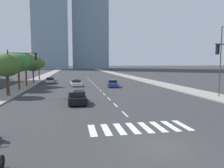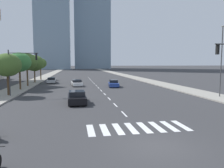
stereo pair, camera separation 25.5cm
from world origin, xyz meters
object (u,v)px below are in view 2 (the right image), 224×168
sedan_silver_0 (52,80)px  street_tree_second (19,62)px  sedan_white_2 (77,83)px  sedan_black_3 (77,97)px  street_tree_fifth (40,63)px  traffic_signal_far (20,65)px  street_tree_nearest (7,65)px  street_lamp_east (222,57)px  street_tree_third (27,62)px  street_tree_fourth (34,63)px  sedan_blue_1 (114,84)px

sedan_silver_0 → street_tree_second: 13.67m
sedan_silver_0 → sedan_white_2: size_ratio=0.99×
sedan_black_3 → street_tree_fifth: street_tree_fifth is taller
sedan_black_3 → traffic_signal_far: 9.90m
street_tree_nearest → street_tree_fifth: 27.58m
traffic_signal_far → street_tree_nearest: traffic_signal_far is taller
traffic_signal_far → street_lamp_east: (24.90, -5.27, 1.02)m
sedan_silver_0 → street_lamp_east: 34.18m
traffic_signal_far → sedan_silver_0: bearing=84.6°
street_tree_nearest → street_tree_fifth: size_ratio=0.99×
sedan_silver_0 → street_tree_third: street_tree_third is taller
traffic_signal_far → street_tree_third: street_tree_third is taller
sedan_silver_0 → sedan_black_3: size_ratio=1.01×
sedan_silver_0 → traffic_signal_far: (-1.86, -19.56, 3.57)m
sedan_black_3 → street_tree_fourth: street_tree_fourth is taller
street_lamp_east → sedan_white_2: bearing=135.3°
sedan_silver_0 → sedan_blue_1: 15.86m
street_tree_fourth → sedan_black_3: bearing=-71.0°
sedan_silver_0 → sedan_blue_1: bearing=-133.6°
sedan_silver_0 → sedan_black_3: (5.26, -25.46, 0.06)m
sedan_blue_1 → street_tree_nearest: bearing=-55.5°
sedan_black_3 → street_tree_nearest: (-8.85, 6.59, 3.46)m
street_lamp_east → street_tree_nearest: bearing=167.4°
sedan_black_3 → street_lamp_east: (17.78, 0.63, 4.53)m
traffic_signal_far → street_tree_second: size_ratio=0.99×
sedan_white_2 → street_lamp_east: (17.62, -17.42, 4.59)m
sedan_black_3 → sedan_white_2: bearing=-2.0°
sedan_silver_0 → street_tree_fourth: 5.23m
sedan_silver_0 → street_tree_second: street_tree_second is taller
street_tree_fifth → sedan_black_3: bearing=-75.5°
street_tree_second → sedan_silver_0: bearing=74.1°
sedan_silver_0 → street_tree_fourth: size_ratio=0.81×
street_tree_nearest → street_tree_third: size_ratio=0.91×
sedan_white_2 → street_tree_fifth: 18.83m
sedan_silver_0 → sedan_white_2: sedan_silver_0 is taller
street_lamp_east → street_tree_fourth: bearing=136.7°
street_tree_second → street_tree_fifth: 21.30m
traffic_signal_far → street_lamp_east: street_lamp_east is taller
sedan_white_2 → street_tree_second: street_tree_second is taller
sedan_black_3 → sedan_silver_0: bearing=10.1°
street_tree_fifth → street_tree_second: bearing=-90.0°
street_tree_nearest → street_tree_fourth: size_ratio=0.91×
street_tree_fifth → sedan_blue_1: bearing=-50.5°
traffic_signal_far → street_tree_fourth: (-1.72, 19.79, 0.23)m
sedan_white_2 → street_tree_third: street_tree_third is taller
street_tree_nearest → sedan_blue_1: bearing=28.7°
sedan_blue_1 → sedan_black_3: 16.64m
sedan_black_3 → street_lamp_east: bearing=-89.5°
sedan_silver_0 → street_tree_third: size_ratio=0.81×
sedan_white_2 → sedan_silver_0: bearing=30.5°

